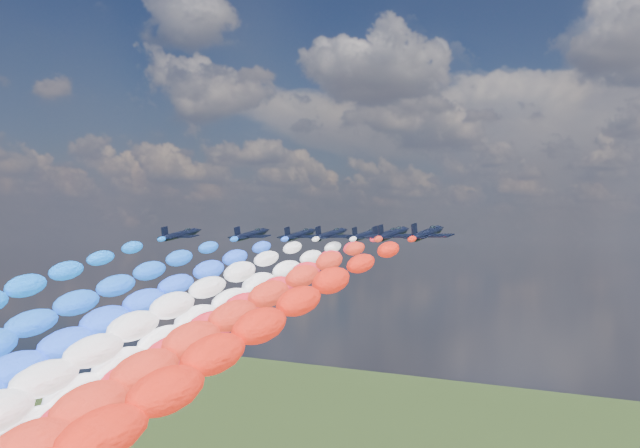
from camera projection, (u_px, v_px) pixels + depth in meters
The scene contains 15 objects.
jet_0 at pixel (180, 235), 158.75m from camera, with size 9.18×12.31×2.71m, color black, non-canonical shape.
jet_1 at pixel (251, 235), 158.86m from camera, with size 9.18×12.31×2.71m, color black, non-canonical shape.
trail_1 at pixel (11, 353), 113.49m from camera, with size 6.86×106.05×40.18m, color blue, non-canonical shape.
jet_2 at pixel (300, 235), 162.20m from camera, with size 9.18×12.31×2.71m, color black, non-canonical shape.
trail_2 at pixel (86, 349), 116.82m from camera, with size 6.86×106.05×40.18m, color #2355FF, non-canonical shape.
jet_3 at pixel (331, 234), 154.50m from camera, with size 9.18×12.31×2.71m, color black, non-canonical shape.
trail_3 at pixel (114, 357), 109.12m from camera, with size 6.86×106.05×40.18m, color white, non-canonical shape.
jet_4 at pixel (366, 235), 164.46m from camera, with size 9.18×12.31×2.71m, color black, non-canonical shape.
trail_4 at pixel (181, 347), 119.09m from camera, with size 6.86×106.05×40.18m, color white, non-canonical shape.
jet_5 at pixel (387, 234), 153.05m from camera, with size 9.18×12.31×2.71m, color black, non-canonical shape.
trail_5 at pixel (192, 359), 107.68m from camera, with size 6.86×106.05×40.18m, color red, non-canonical shape.
jet_6 at pixel (393, 234), 138.74m from camera, with size 9.18×12.31×2.71m, color black, non-canonical shape.
trail_6 at pixel (170, 377), 93.37m from camera, with size 6.86×106.05×40.18m, color red, non-canonical shape.
jet_7 at pixel (427, 233), 126.69m from camera, with size 9.18×12.31×2.71m, color black, non-canonical shape.
trail_7 at pixel (190, 397), 81.32m from camera, with size 6.86×106.05×40.18m, color red, non-canonical shape.
Camera 1 is at (85.30, -119.51, 102.60)m, focal length 43.53 mm.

